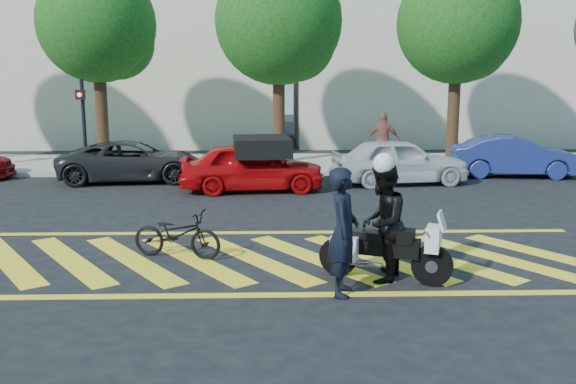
{
  "coord_description": "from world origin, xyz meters",
  "views": [
    {
      "loc": [
        -0.27,
        -10.64,
        3.22
      ],
      "look_at": [
        0.04,
        0.97,
        1.05
      ],
      "focal_mm": 38.0,
      "sensor_mm": 36.0,
      "label": 1
    }
  ],
  "objects_px": {
    "parked_mid_left": "(133,161)",
    "parked_mid_right": "(400,161)",
    "officer_moto": "(382,223)",
    "parked_right": "(514,156)",
    "officer_bike": "(343,232)",
    "red_convertible": "(252,167)",
    "bicycle": "(177,234)",
    "police_motorcycle": "(382,249)"
  },
  "relations": [
    {
      "from": "bicycle",
      "to": "red_convertible",
      "type": "bearing_deg",
      "value": 5.39
    },
    {
      "from": "parked_mid_right",
      "to": "bicycle",
      "type": "bearing_deg",
      "value": 135.85
    },
    {
      "from": "officer_moto",
      "to": "red_convertible",
      "type": "bearing_deg",
      "value": -141.77
    },
    {
      "from": "police_motorcycle",
      "to": "parked_right",
      "type": "relative_size",
      "value": 0.5
    },
    {
      "from": "officer_bike",
      "to": "officer_moto",
      "type": "distance_m",
      "value": 0.95
    },
    {
      "from": "parked_mid_right",
      "to": "police_motorcycle",
      "type": "bearing_deg",
      "value": 158.65
    },
    {
      "from": "parked_right",
      "to": "bicycle",
      "type": "bearing_deg",
      "value": 139.95
    },
    {
      "from": "parked_mid_right",
      "to": "officer_bike",
      "type": "bearing_deg",
      "value": 155.58
    },
    {
      "from": "officer_moto",
      "to": "officer_bike",
      "type": "bearing_deg",
      "value": -25.48
    },
    {
      "from": "bicycle",
      "to": "parked_mid_left",
      "type": "bearing_deg",
      "value": 32.58
    },
    {
      "from": "officer_bike",
      "to": "red_convertible",
      "type": "relative_size",
      "value": 0.47
    },
    {
      "from": "officer_bike",
      "to": "parked_mid_right",
      "type": "distance_m",
      "value": 10.17
    },
    {
      "from": "officer_bike",
      "to": "parked_mid_left",
      "type": "xyz_separation_m",
      "value": [
        -5.45,
        10.49,
        -0.33
      ]
    },
    {
      "from": "red_convertible",
      "to": "parked_right",
      "type": "height_order",
      "value": "red_convertible"
    },
    {
      "from": "red_convertible",
      "to": "parked_mid_right",
      "type": "xyz_separation_m",
      "value": [
        4.52,
        1.08,
        0.01
      ]
    },
    {
      "from": "officer_bike",
      "to": "parked_right",
      "type": "distance_m",
      "value": 13.1
    },
    {
      "from": "police_motorcycle",
      "to": "parked_mid_left",
      "type": "distance_m",
      "value": 11.61
    },
    {
      "from": "parked_right",
      "to": "officer_moto",
      "type": "bearing_deg",
      "value": 156.0
    },
    {
      "from": "parked_mid_right",
      "to": "parked_mid_left",
      "type": "bearing_deg",
      "value": 76.95
    },
    {
      "from": "parked_mid_left",
      "to": "parked_right",
      "type": "xyz_separation_m",
      "value": [
        12.44,
        0.58,
        0.04
      ]
    },
    {
      "from": "parked_mid_left",
      "to": "parked_mid_right",
      "type": "bearing_deg",
      "value": -100.73
    },
    {
      "from": "red_convertible",
      "to": "parked_mid_left",
      "type": "bearing_deg",
      "value": 59.57
    },
    {
      "from": "officer_bike",
      "to": "parked_right",
      "type": "xyz_separation_m",
      "value": [
        6.99,
        11.07,
        -0.29
      ]
    },
    {
      "from": "parked_mid_right",
      "to": "parked_right",
      "type": "xyz_separation_m",
      "value": [
        4.11,
        1.32,
        -0.03
      ]
    },
    {
      "from": "officer_bike",
      "to": "police_motorcycle",
      "type": "xyz_separation_m",
      "value": [
        0.72,
        0.65,
        -0.45
      ]
    },
    {
      "from": "bicycle",
      "to": "red_convertible",
      "type": "relative_size",
      "value": 0.4
    },
    {
      "from": "parked_mid_right",
      "to": "parked_right",
      "type": "bearing_deg",
      "value": -80.15
    },
    {
      "from": "officer_bike",
      "to": "parked_right",
      "type": "bearing_deg",
      "value": -21.96
    },
    {
      "from": "parked_right",
      "to": "parked_mid_left",
      "type": "bearing_deg",
      "value": 99.76
    },
    {
      "from": "red_convertible",
      "to": "parked_mid_right",
      "type": "relative_size",
      "value": 0.99
    },
    {
      "from": "parked_mid_left",
      "to": "bicycle",
      "type": "bearing_deg",
      "value": -168.27
    },
    {
      "from": "officer_bike",
      "to": "parked_right",
      "type": "relative_size",
      "value": 0.47
    },
    {
      "from": "officer_bike",
      "to": "parked_mid_left",
      "type": "height_order",
      "value": "officer_bike"
    },
    {
      "from": "officer_moto",
      "to": "parked_mid_left",
      "type": "xyz_separation_m",
      "value": [
        -6.14,
        9.85,
        -0.32
      ]
    },
    {
      "from": "bicycle",
      "to": "red_convertible",
      "type": "distance_m",
      "value": 6.78
    },
    {
      "from": "officer_bike",
      "to": "bicycle",
      "type": "bearing_deg",
      "value": 64.68
    },
    {
      "from": "police_motorcycle",
      "to": "bicycle",
      "type": "bearing_deg",
      "value": -178.97
    },
    {
      "from": "police_motorcycle",
      "to": "red_convertible",
      "type": "bearing_deg",
      "value": 128.37
    },
    {
      "from": "bicycle",
      "to": "parked_right",
      "type": "relative_size",
      "value": 0.4
    },
    {
      "from": "officer_bike",
      "to": "bicycle",
      "type": "xyz_separation_m",
      "value": [
        -2.79,
        2.0,
        -0.53
      ]
    },
    {
      "from": "officer_bike",
      "to": "bicycle",
      "type": "relative_size",
      "value": 1.16
    },
    {
      "from": "red_convertible",
      "to": "police_motorcycle",
      "type": "bearing_deg",
      "value": -168.53
    }
  ]
}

